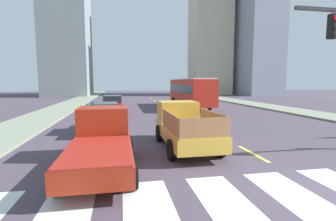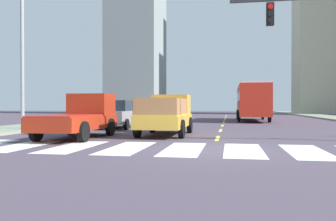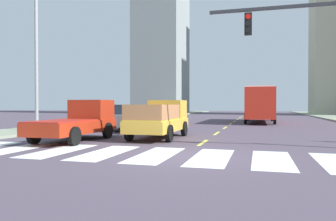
% 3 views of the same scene
% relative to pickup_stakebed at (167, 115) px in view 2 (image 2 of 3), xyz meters
% --- Properties ---
extents(ground_plane, '(160.00, 160.00, 0.00)m').
position_rel_pickup_stakebed_xyz_m(ground_plane, '(2.50, -5.78, -0.94)').
color(ground_plane, '#4A3F4E').
extents(sidewalk_left, '(3.57, 110.00, 0.15)m').
position_rel_pickup_stakebed_xyz_m(sidewalk_left, '(-9.20, 12.22, -0.86)').
color(sidewalk_left, gray).
rests_on(sidewalk_left, ground).
extents(crosswalk_stripe_1, '(1.20, 3.76, 0.01)m').
position_rel_pickup_stakebed_xyz_m(crosswalk_stripe_1, '(-4.09, -5.78, -0.93)').
color(crosswalk_stripe_1, silver).
rests_on(crosswalk_stripe_1, ground).
extents(crosswalk_stripe_2, '(1.20, 3.76, 0.01)m').
position_rel_pickup_stakebed_xyz_m(crosswalk_stripe_2, '(-2.21, -5.78, -0.93)').
color(crosswalk_stripe_2, silver).
rests_on(crosswalk_stripe_2, ground).
extents(crosswalk_stripe_3, '(1.20, 3.76, 0.01)m').
position_rel_pickup_stakebed_xyz_m(crosswalk_stripe_3, '(-0.33, -5.78, -0.93)').
color(crosswalk_stripe_3, silver).
rests_on(crosswalk_stripe_3, ground).
extents(crosswalk_stripe_4, '(1.20, 3.76, 0.01)m').
position_rel_pickup_stakebed_xyz_m(crosswalk_stripe_4, '(1.56, -5.78, -0.93)').
color(crosswalk_stripe_4, silver).
rests_on(crosswalk_stripe_4, ground).
extents(crosswalk_stripe_5, '(1.20, 3.76, 0.01)m').
position_rel_pickup_stakebed_xyz_m(crosswalk_stripe_5, '(3.44, -5.78, -0.93)').
color(crosswalk_stripe_5, silver).
rests_on(crosswalk_stripe_5, ground).
extents(crosswalk_stripe_6, '(1.20, 3.76, 0.01)m').
position_rel_pickup_stakebed_xyz_m(crosswalk_stripe_6, '(5.33, -5.78, -0.93)').
color(crosswalk_stripe_6, silver).
rests_on(crosswalk_stripe_6, ground).
extents(lane_dash_0, '(0.16, 2.40, 0.01)m').
position_rel_pickup_stakebed_xyz_m(lane_dash_0, '(2.50, -1.78, -0.93)').
color(lane_dash_0, '#DCD54A').
rests_on(lane_dash_0, ground).
extents(lane_dash_1, '(0.16, 2.40, 0.01)m').
position_rel_pickup_stakebed_xyz_m(lane_dash_1, '(2.50, 3.22, -0.93)').
color(lane_dash_1, '#DCD54A').
rests_on(lane_dash_1, ground).
extents(lane_dash_2, '(0.16, 2.40, 0.01)m').
position_rel_pickup_stakebed_xyz_m(lane_dash_2, '(2.50, 8.22, -0.93)').
color(lane_dash_2, '#DCD54A').
rests_on(lane_dash_2, ground).
extents(lane_dash_3, '(0.16, 2.40, 0.01)m').
position_rel_pickup_stakebed_xyz_m(lane_dash_3, '(2.50, 13.22, -0.93)').
color(lane_dash_3, '#DCD54A').
rests_on(lane_dash_3, ground).
extents(lane_dash_4, '(0.16, 2.40, 0.01)m').
position_rel_pickup_stakebed_xyz_m(lane_dash_4, '(2.50, 18.22, -0.93)').
color(lane_dash_4, '#DCD54A').
rests_on(lane_dash_4, ground).
extents(lane_dash_5, '(0.16, 2.40, 0.01)m').
position_rel_pickup_stakebed_xyz_m(lane_dash_5, '(2.50, 23.22, -0.93)').
color(lane_dash_5, '#DCD54A').
rests_on(lane_dash_5, ground).
extents(lane_dash_6, '(0.16, 2.40, 0.01)m').
position_rel_pickup_stakebed_xyz_m(lane_dash_6, '(2.50, 28.22, -0.93)').
color(lane_dash_6, '#DCD54A').
rests_on(lane_dash_6, ground).
extents(lane_dash_7, '(0.16, 2.40, 0.01)m').
position_rel_pickup_stakebed_xyz_m(lane_dash_7, '(2.50, 33.22, -0.93)').
color(lane_dash_7, '#DCD54A').
rests_on(lane_dash_7, ground).
extents(pickup_stakebed, '(2.18, 5.20, 1.96)m').
position_rel_pickup_stakebed_xyz_m(pickup_stakebed, '(0.00, 0.00, 0.00)').
color(pickup_stakebed, gold).
rests_on(pickup_stakebed, ground).
extents(pickup_dark, '(2.18, 5.20, 1.96)m').
position_rel_pickup_stakebed_xyz_m(pickup_dark, '(-3.48, -2.24, -0.02)').
color(pickup_dark, '#A12713').
rests_on(pickup_dark, ground).
extents(city_bus, '(2.72, 10.80, 3.32)m').
position_rel_pickup_stakebed_xyz_m(city_bus, '(5.03, 16.68, 1.02)').
color(city_bus, red).
rests_on(city_bus, ground).
extents(sedan_near_left, '(2.02, 4.40, 1.72)m').
position_rel_pickup_stakebed_xyz_m(sedan_near_left, '(-3.54, 12.37, -0.08)').
color(sedan_near_left, red).
rests_on(sedan_near_left, ground).
extents(sedan_far, '(2.02, 4.40, 1.72)m').
position_rel_pickup_stakebed_xyz_m(sedan_far, '(-3.80, 4.10, -0.08)').
color(sedan_far, gray).
rests_on(sedan_far, ground).
extents(streetlight_left, '(2.20, 0.28, 9.00)m').
position_rel_pickup_stakebed_xyz_m(streetlight_left, '(-8.03, 0.74, 4.03)').
color(streetlight_left, gray).
rests_on(streetlight_left, ground).
extents(tower_tall_centre, '(8.75, 11.52, 34.48)m').
position_rel_pickup_stakebed_xyz_m(tower_tall_centre, '(-13.54, 45.32, 16.30)').
color(tower_tall_centre, gray).
rests_on(tower_tall_centre, ground).
extents(block_mid_left, '(8.48, 8.34, 34.56)m').
position_rel_pickup_stakebed_xyz_m(block_mid_left, '(18.28, 47.05, 16.34)').
color(block_mid_left, '#B6B594').
rests_on(block_mid_left, ground).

